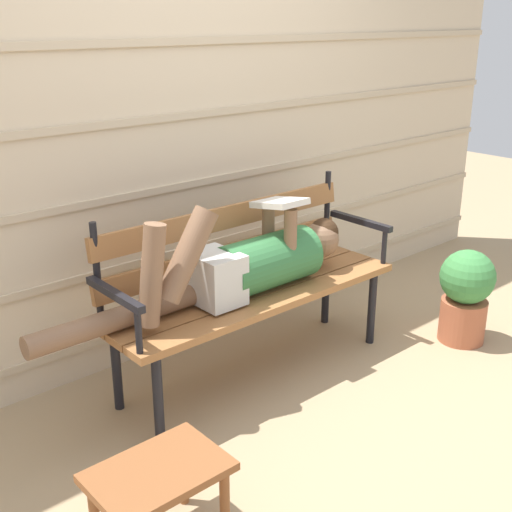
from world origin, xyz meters
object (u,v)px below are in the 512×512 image
park_bench (247,278)px  reclining_person (245,264)px  footstool (159,482)px  potted_plant (466,293)px

park_bench → reclining_person: reclining_person is taller
reclining_person → footstool: (-0.95, -0.67, -0.35)m
park_bench → footstool: (-1.02, -0.74, -0.24)m
park_bench → reclining_person: size_ratio=0.94×
park_bench → reclining_person: 0.15m
park_bench → footstool: bearing=-144.1°
footstool → potted_plant: 2.14m
park_bench → footstool: size_ratio=3.50×
park_bench → reclining_person: bearing=-134.8°
potted_plant → park_bench: bearing=153.2°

